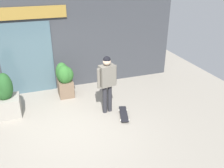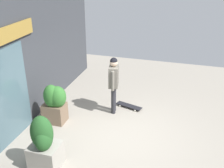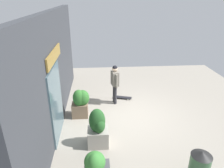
% 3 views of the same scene
% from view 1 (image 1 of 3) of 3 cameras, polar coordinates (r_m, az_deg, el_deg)
% --- Properties ---
extents(ground_plane, '(12.00, 12.00, 0.00)m').
position_cam_1_polar(ground_plane, '(6.61, -9.39, -10.34)').
color(ground_plane, gray).
extents(building_facade, '(8.58, 0.31, 3.92)m').
position_cam_1_polar(building_facade, '(8.31, -14.11, 11.57)').
color(building_facade, '#383A3F').
rests_on(building_facade, ground_plane).
extents(skateboarder, '(0.60, 0.33, 1.72)m').
position_cam_1_polar(skateboarder, '(6.76, -1.18, 1.21)').
color(skateboarder, '#28282D').
rests_on(skateboarder, ground_plane).
extents(skateboard, '(0.43, 0.85, 0.08)m').
position_cam_1_polar(skateboard, '(7.02, 2.78, -7.04)').
color(skateboard, black).
rests_on(skateboard, ground_plane).
extents(planter_box_left, '(0.54, 0.68, 1.16)m').
position_cam_1_polar(planter_box_left, '(7.95, -11.12, 1.36)').
color(planter_box_left, brown).
rests_on(planter_box_left, ground_plane).
extents(planter_box_right, '(0.60, 0.64, 1.30)m').
position_cam_1_polar(planter_box_right, '(7.40, -23.53, -2.70)').
color(planter_box_right, gray).
rests_on(planter_box_right, ground_plane).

